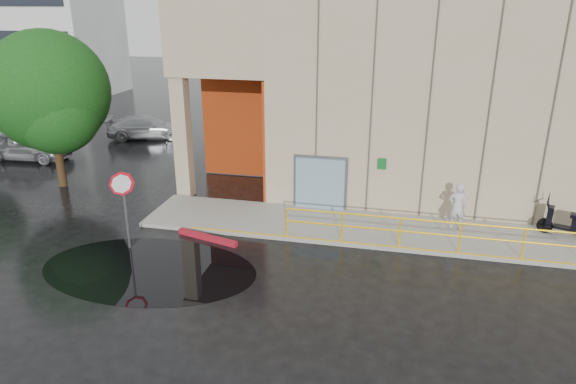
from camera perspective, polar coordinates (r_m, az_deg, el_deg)
name	(u,v)px	position (r m, az deg, el deg)	size (l,w,h in m)	color
ground	(279,287)	(15.08, -0.96, -10.51)	(120.00, 120.00, 0.00)	black
sidewalk	(419,233)	(18.74, 14.38, -4.46)	(20.00, 3.00, 0.15)	gray
building	(451,88)	(23.91, 17.68, 10.94)	(20.00, 10.17, 8.00)	tan
guardrail	(429,234)	(17.28, 15.45, -4.54)	(9.56, 0.06, 1.03)	yellow
distant_building	(36,5)	(51.08, -26.24, 18.18)	(12.00, 8.08, 15.00)	silver
person	(457,206)	(18.95, 18.29, -1.53)	(0.62, 0.41, 1.71)	silver
scooter	(569,215)	(19.85, 28.80, -2.24)	(1.87, 1.11, 1.41)	black
stop_sign	(123,193)	(17.35, -17.85, -0.15)	(0.64, 0.56, 2.69)	#5A5A5E
red_curb	(207,238)	(18.02, -8.94, -5.02)	(2.40, 0.18, 0.18)	maroon
puddle	(149,269)	(16.58, -15.22, -8.23)	(6.81, 4.19, 0.01)	black
car_a	(26,145)	(29.93, -27.08, 4.67)	(1.82, 4.52, 1.54)	#A3A5AA
car_b	(15,131)	(33.55, -28.02, 6.04)	(1.67, 4.78, 1.58)	silver
car_c	(147,127)	(32.09, -15.38, 6.96)	(1.91, 4.71, 1.37)	#A5A8AB
tree_near	(50,96)	(23.99, -24.90, 9.63)	(5.06, 5.06, 6.76)	black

